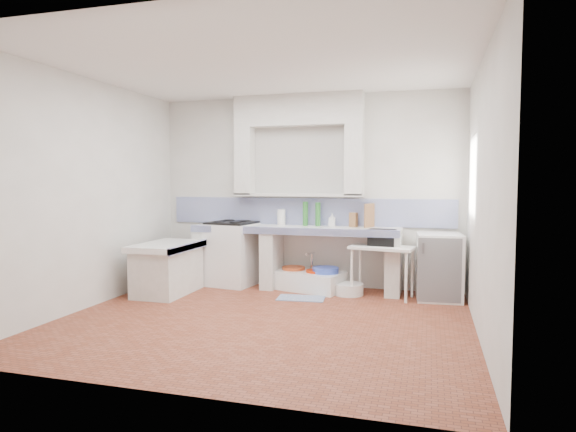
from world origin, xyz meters
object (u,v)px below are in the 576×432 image
(side_table, at_px, (382,272))
(stove, at_px, (232,254))
(fridge, at_px, (439,267))
(sink, at_px, (309,281))

(side_table, bearing_deg, stove, -174.56)
(side_table, bearing_deg, fridge, 16.11)
(stove, distance_m, sink, 1.23)
(stove, distance_m, side_table, 2.24)
(sink, height_order, fridge, fridge)
(fridge, bearing_deg, sink, 172.21)
(sink, distance_m, side_table, 1.09)
(stove, distance_m, fridge, 2.96)
(stove, relative_size, fridge, 1.06)
(sink, relative_size, fridge, 1.14)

